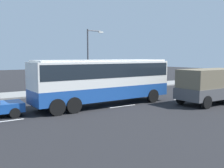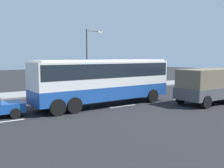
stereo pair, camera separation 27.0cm
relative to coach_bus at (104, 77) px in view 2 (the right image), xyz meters
The scene contains 7 objects.
ground_plane 2.39m from the coach_bus, 38.18° to the left, with size 120.00×120.00×0.00m, color black.
sidewalk_curb 9.15m from the coach_bus, 85.27° to the left, with size 80.00×4.00×0.15m, color gray.
lane_centreline 2.47m from the coach_bus, 82.69° to the right, with size 40.35×0.16×0.01m.
coach_bus is the anchor object (origin of this frame).
cargo_truck 9.43m from the coach_bus, 25.10° to the right, with size 7.99×2.80×2.80m.
pedestrian_near_curb 8.14m from the coach_bus, 97.86° to the left, with size 0.32×0.32×1.56m.
street_lamp 8.23m from the coach_bus, 69.63° to the left, with size 1.92×0.24×6.53m.
Camera 2 is at (-11.32, -17.54, 3.80)m, focal length 41.61 mm.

